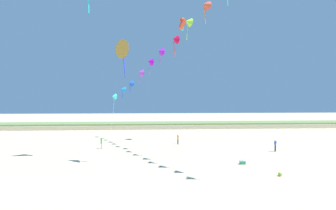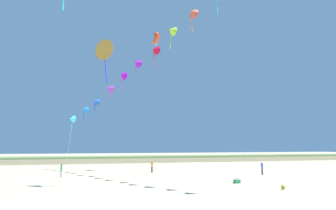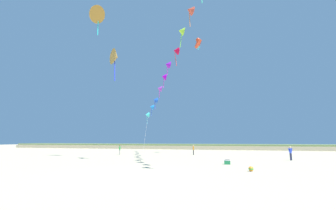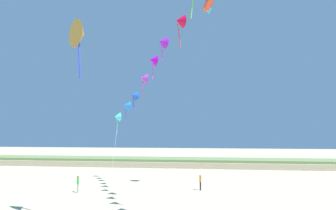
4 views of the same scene
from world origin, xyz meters
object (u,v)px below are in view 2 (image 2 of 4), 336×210
at_px(large_kite_high_solo, 106,51).
at_px(large_kite_mid_trail, 156,39).
at_px(person_mid_center, 61,169).
at_px(person_near_left, 262,167).
at_px(beach_cooler, 237,181).
at_px(beach_ball, 283,187).
at_px(person_near_right, 152,166).

bearing_deg(large_kite_high_solo, large_kite_mid_trail, 61.10).
bearing_deg(person_mid_center, person_near_left, -8.63).
bearing_deg(large_kite_mid_trail, beach_cooler, -72.78).
xyz_separation_m(large_kite_high_solo, beach_cooler, (12.76, -0.40, -12.11)).
height_order(person_near_left, person_mid_center, person_near_left).
distance_m(beach_cooler, beach_ball, 4.96).
height_order(person_near_left, beach_ball, person_near_left).
height_order(person_mid_center, beach_ball, person_mid_center).
bearing_deg(person_near_left, person_near_right, 151.29).
xyz_separation_m(beach_cooler, beach_ball, (1.82, -4.62, -0.03)).
xyz_separation_m(person_mid_center, large_kite_mid_trail, (12.26, 4.90, 18.55)).
distance_m(person_mid_center, beach_cooler, 19.75).
bearing_deg(beach_ball, large_kite_mid_trail, 108.26).
relative_size(large_kite_mid_trail, large_kite_high_solo, 0.56).
xyz_separation_m(person_near_left, beach_ball, (-5.13, -11.15, -0.75)).
height_order(person_near_left, large_kite_high_solo, large_kite_high_solo).
relative_size(large_kite_high_solo, beach_cooler, 7.06).
bearing_deg(beach_ball, person_near_left, 65.31).
bearing_deg(beach_cooler, beach_ball, -68.45).
relative_size(person_near_left, beach_ball, 4.44).
bearing_deg(person_mid_center, beach_cooler, -30.97).
height_order(large_kite_mid_trail, beach_ball, large_kite_mid_trail).
relative_size(large_kite_mid_trail, beach_ball, 6.30).
xyz_separation_m(person_near_left, person_mid_center, (-23.88, 3.62, -0.03)).
height_order(person_mid_center, large_kite_high_solo, large_kite_high_solo).
xyz_separation_m(large_kite_mid_trail, beach_cooler, (4.67, -15.06, -19.24)).
relative_size(person_mid_center, large_kite_mid_trail, 0.68).
distance_m(large_kite_mid_trail, beach_cooler, 24.87).
bearing_deg(person_near_left, person_mid_center, 171.37).
bearing_deg(beach_ball, person_near_right, 112.31).
bearing_deg(large_kite_high_solo, beach_ball, -18.98).
height_order(person_mid_center, beach_cooler, person_mid_center).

